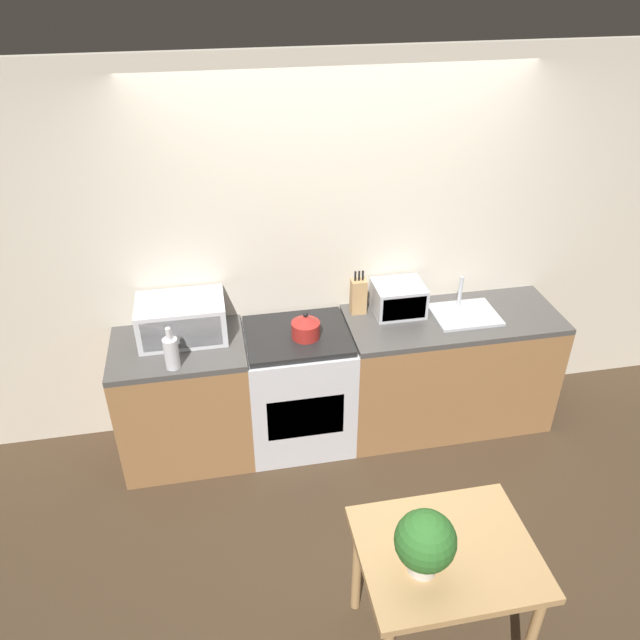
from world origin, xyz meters
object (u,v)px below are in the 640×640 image
at_px(bottle, 171,352).
at_px(dining_table, 445,565).
at_px(kettle, 306,326).
at_px(microwave, 182,319).
at_px(toaster_oven, 398,298).
at_px(stove_range, 298,387).

distance_m(bottle, dining_table, 1.94).
distance_m(kettle, dining_table, 1.71).
xyz_separation_m(microwave, bottle, (-0.07, -0.33, -0.02)).
bearing_deg(bottle, toaster_oven, 13.44).
distance_m(stove_range, toaster_oven, 0.93).
xyz_separation_m(kettle, toaster_oven, (0.68, 0.19, 0.03)).
distance_m(kettle, bottle, 0.87).
bearing_deg(microwave, kettle, -10.95).
bearing_deg(toaster_oven, dining_table, -99.29).
bearing_deg(stove_range, dining_table, -75.49).
relative_size(stove_range, dining_table, 1.10).
distance_m(stove_range, microwave, 0.94).
height_order(stove_range, bottle, bottle).
xyz_separation_m(stove_range, microwave, (-0.73, 0.11, 0.58)).
height_order(kettle, bottle, bottle).
height_order(stove_range, toaster_oven, toaster_oven).
bearing_deg(stove_range, toaster_oven, 11.05).
bearing_deg(kettle, bottle, -168.26).
relative_size(microwave, toaster_oven, 1.63).
xyz_separation_m(kettle, dining_table, (0.38, -1.63, -0.35)).
bearing_deg(toaster_oven, bottle, -166.56).
height_order(kettle, toaster_oven, toaster_oven).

